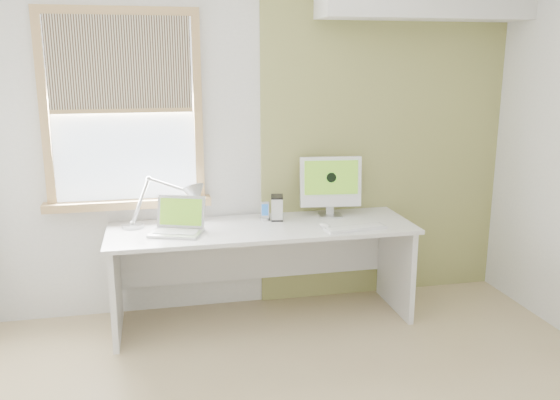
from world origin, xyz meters
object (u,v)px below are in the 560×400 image
object	(u,v)px
external_drive	(277,208)
imac	(331,183)
desk	(261,249)
desk_lamp	(183,199)
laptop	(178,224)

from	to	relation	value
external_drive	imac	bearing A→B (deg)	2.97
desk	desk_lamp	bearing A→B (deg)	171.77
desk_lamp	external_drive	world-z (taller)	desk_lamp
imac	desk_lamp	bearing A→B (deg)	-177.99
desk	external_drive	xyz separation A→B (m)	(0.14, 0.10, 0.29)
laptop	imac	xyz separation A→B (m)	(1.16, 0.20, 0.20)
desk	external_drive	bearing A→B (deg)	34.38
laptop	imac	distance (m)	1.20
imac	desk	bearing A→B (deg)	-168.11
laptop	imac	world-z (taller)	imac
external_drive	imac	xyz separation A→B (m)	(0.42, 0.02, 0.17)
laptop	imac	size ratio (longest dim) A/B	0.89
desk	imac	distance (m)	0.73
desk	desk_lamp	world-z (taller)	desk_lamp
laptop	desk	bearing A→B (deg)	7.89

